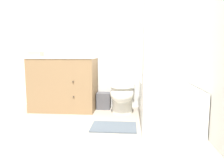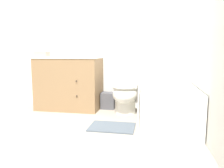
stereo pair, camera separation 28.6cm
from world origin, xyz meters
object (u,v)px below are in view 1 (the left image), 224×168
at_px(vanity_cabinet, 64,83).
at_px(toilet, 122,91).
at_px(tissue_box, 78,54).
at_px(bath_mat, 114,127).
at_px(sink_faucet, 67,54).
at_px(wastebasket, 104,101).
at_px(bath_towel_folded, 165,88).
at_px(hand_towel_folded, 36,54).
at_px(bathtub, 166,102).

bearing_deg(vanity_cabinet, toilet, -5.23).
bearing_deg(tissue_box, bath_mat, -53.00).
distance_m(sink_faucet, bath_mat, 1.61).
distance_m(toilet, bath_mat, 0.79).
distance_m(wastebasket, bath_towel_folded, 1.39).
bearing_deg(bath_mat, hand_towel_folded, 152.09).
distance_m(bath_towel_folded, bath_mat, 0.80).
height_order(tissue_box, bath_towel_folded, tissue_box).
height_order(sink_faucet, toilet, sink_faucet).
bearing_deg(bath_mat, sink_faucet, 130.78).
height_order(hand_towel_folded, bath_mat, hand_towel_folded).
relative_size(bathtub, bath_towel_folded, 4.19).
distance_m(bathtub, bath_towel_folded, 0.59).
relative_size(tissue_box, hand_towel_folded, 0.69).
xyz_separation_m(toilet, hand_towel_folded, (-1.33, -0.05, 0.57)).
bearing_deg(tissue_box, vanity_cabinet, -165.78).
relative_size(bath_towel_folded, bath_mat, 0.60).
bearing_deg(wastebasket, hand_towel_folded, -166.23).
xyz_separation_m(vanity_cabinet, toilet, (0.95, -0.09, -0.11)).
height_order(sink_faucet, wastebasket, sink_faucet).
height_order(vanity_cabinet, sink_faucet, sink_faucet).
xyz_separation_m(tissue_box, bath_towel_folded, (1.24, -0.99, -0.38)).
distance_m(bathtub, hand_towel_folded, 2.07).
height_order(sink_faucet, bathtub, sink_faucet).
distance_m(bathtub, bath_mat, 0.82).
distance_m(sink_faucet, bath_towel_folded, 1.89).
xyz_separation_m(toilet, bath_mat, (-0.08, -0.72, -0.32)).
distance_m(tissue_box, bath_towel_folded, 1.63).
relative_size(sink_faucet, bathtub, 0.10).
xyz_separation_m(wastebasket, bath_towel_folded, (0.83, -1.04, 0.40)).
bearing_deg(bathtub, vanity_cabinet, 164.74).
bearing_deg(toilet, bath_mat, -96.16).
height_order(bathtub, bath_towel_folded, bath_towel_folded).
bearing_deg(tissue_box, bathtub, -19.84).
distance_m(wastebasket, hand_towel_folded, 1.30).
bearing_deg(bath_towel_folded, wastebasket, 128.46).
distance_m(toilet, tissue_box, 0.94).
xyz_separation_m(vanity_cabinet, tissue_box, (0.22, 0.06, 0.46)).
relative_size(vanity_cabinet, bath_mat, 1.85).
relative_size(bathtub, wastebasket, 5.22).
xyz_separation_m(vanity_cabinet, bathtub, (1.56, -0.43, -0.19)).
relative_size(tissue_box, bath_mat, 0.25).
xyz_separation_m(vanity_cabinet, bath_mat, (0.87, -0.80, -0.44)).
distance_m(sink_faucet, wastebasket, 1.00).
bearing_deg(bath_towel_folded, bath_mat, 167.63).
xyz_separation_m(bathtub, tissue_box, (-1.34, 0.48, 0.66)).
xyz_separation_m(sink_faucet, hand_towel_folded, (-0.38, -0.35, 0.00)).
height_order(toilet, bath_towel_folded, toilet).
bearing_deg(bath_mat, bathtub, 28.68).
bearing_deg(tissue_box, bath_towel_folded, -38.70).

